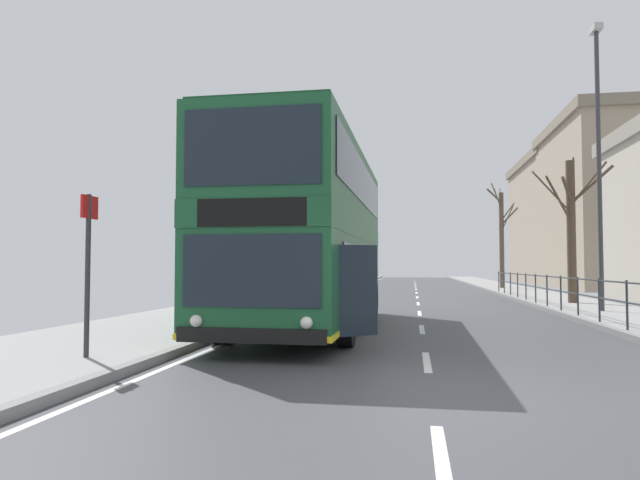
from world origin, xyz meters
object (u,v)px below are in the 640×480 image
at_px(bare_tree_far_01, 502,236).
at_px(background_building_02, 590,220).
at_px(double_decker_bus_main, 311,236).
at_px(street_lamp_far_side, 599,147).
at_px(bus_stop_sign_near, 88,256).
at_px(bare_tree_far_00, 572,225).

height_order(bare_tree_far_01, background_building_02, background_building_02).
height_order(double_decker_bus_main, street_lamp_far_side, street_lamp_far_side).
distance_m(bus_stop_sign_near, background_building_02, 51.05).
height_order(street_lamp_far_side, bare_tree_far_01, street_lamp_far_side).
bearing_deg(double_decker_bus_main, background_building_02, 65.83).
bearing_deg(bare_tree_far_00, bus_stop_sign_near, -126.44).
relative_size(double_decker_bus_main, bare_tree_far_00, 1.87).
bearing_deg(background_building_02, bare_tree_far_01, -121.87).
relative_size(bus_stop_sign_near, background_building_02, 0.17).
relative_size(bare_tree_far_00, bare_tree_far_01, 0.82).
relative_size(double_decker_bus_main, background_building_02, 0.67).
distance_m(double_decker_bus_main, bus_stop_sign_near, 6.17).
bearing_deg(double_decker_bus_main, street_lamp_far_side, 32.75).
xyz_separation_m(bare_tree_far_01, background_building_02, (10.15, 16.32, 2.17)).
bearing_deg(bare_tree_far_00, street_lamp_far_side, -92.84).
xyz_separation_m(street_lamp_far_side, bare_tree_far_00, (0.20, 4.04, -2.21)).
bearing_deg(bare_tree_far_00, bare_tree_far_01, 91.36).
distance_m(double_decker_bus_main, bare_tree_far_01, 25.86).
bearing_deg(bus_stop_sign_near, background_building_02, 65.80).
bearing_deg(background_building_02, bus_stop_sign_near, -114.20).
xyz_separation_m(double_decker_bus_main, bus_stop_sign_near, (-2.54, -5.60, -0.59)).
relative_size(bus_stop_sign_near, bare_tree_far_01, 0.38).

